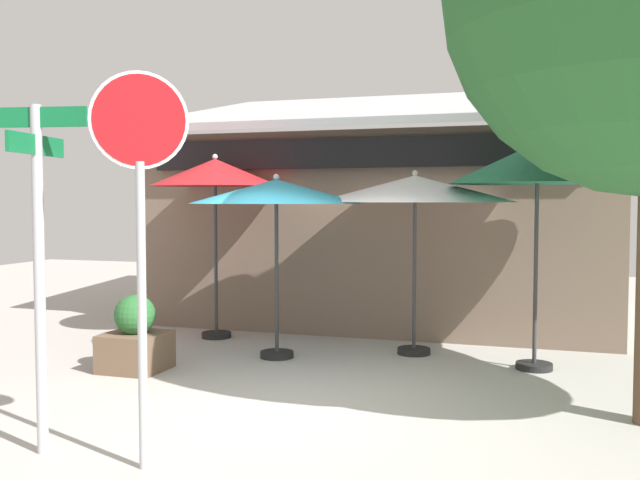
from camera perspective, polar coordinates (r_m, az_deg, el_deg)
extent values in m
cube|color=#ADA8A0|center=(7.48, -2.56, -13.24)|extent=(28.00, 28.00, 0.10)
cube|color=#705B4C|center=(12.94, 5.99, 0.93)|extent=(7.32, 4.75, 3.11)
cube|color=silver|center=(12.88, 5.91, 10.50)|extent=(7.82, 5.36, 1.18)
cube|color=black|center=(10.59, 3.32, 6.95)|extent=(6.72, 0.16, 0.44)
cylinder|color=#A8AAB2|center=(6.23, -21.40, -3.05)|extent=(0.09, 0.09, 2.83)
cube|color=#116B38|center=(6.23, -21.65, 9.06)|extent=(0.84, 0.19, 0.16)
cube|color=#116B38|center=(6.21, -21.61, 7.04)|extent=(0.19, 0.84, 0.16)
cylinder|color=#A8AAB2|center=(5.66, -13.96, -5.94)|extent=(0.07, 0.07, 2.36)
cylinder|color=white|center=(5.62, -14.17, 9.22)|extent=(0.62, 0.41, 0.74)
cylinder|color=red|center=(5.62, -14.17, 9.22)|extent=(0.59, 0.40, 0.69)
cylinder|color=black|center=(10.96, -8.23, -7.47)|extent=(0.44, 0.44, 0.08)
cylinder|color=#333335|center=(10.81, -8.28, -1.63)|extent=(0.05, 0.05, 2.32)
cone|color=#B21E23|center=(10.78, -8.33, 5.33)|extent=(1.95, 1.95, 0.41)
sphere|color=silver|center=(10.79, -8.34, 6.57)|extent=(0.08, 0.08, 0.08)
cylinder|color=black|center=(9.54, -3.45, -9.06)|extent=(0.44, 0.44, 0.08)
cylinder|color=#333335|center=(9.37, -3.47, -3.11)|extent=(0.05, 0.05, 2.07)
cone|color=#2D99BC|center=(9.32, -3.49, 3.88)|extent=(2.27, 2.27, 0.31)
sphere|color=silver|center=(9.32, -3.50, 5.02)|extent=(0.08, 0.08, 0.08)
cylinder|color=black|center=(9.81, 7.47, -8.74)|extent=(0.44, 0.44, 0.08)
cylinder|color=#333335|center=(9.65, 7.51, -2.90)|extent=(0.05, 0.05, 2.09)
cone|color=white|center=(9.60, 7.56, 4.06)|extent=(2.66, 2.66, 0.35)
sphere|color=silver|center=(9.61, 7.57, 5.29)|extent=(0.08, 0.08, 0.08)
cylinder|color=black|center=(9.25, 16.65, -9.58)|extent=(0.44, 0.44, 0.08)
cylinder|color=#333335|center=(9.07, 16.76, -2.68)|extent=(0.05, 0.05, 2.31)
cone|color=#1E724C|center=(9.04, 16.90, 5.88)|extent=(2.12, 2.12, 0.49)
sphere|color=silver|center=(9.05, 16.93, 7.63)|extent=(0.08, 0.08, 0.08)
cube|color=brown|center=(9.07, -14.45, -8.59)|extent=(0.71, 0.71, 0.46)
sphere|color=#28602D|center=(8.99, -14.49, -5.79)|extent=(0.50, 0.50, 0.50)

